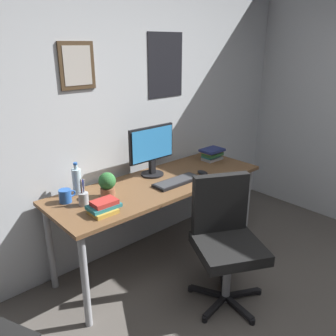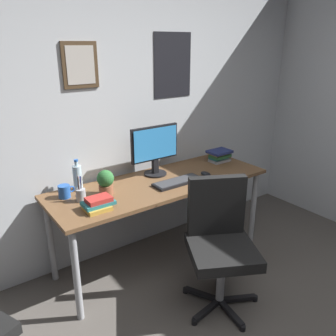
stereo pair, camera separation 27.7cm
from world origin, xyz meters
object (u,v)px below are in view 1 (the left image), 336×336
at_px(pen_cup, 84,198).
at_px(book_stack_right, 104,207).
at_px(water_bottle, 77,181).
at_px(monitor, 152,149).
at_px(computer_mouse, 203,173).
at_px(potted_plant, 107,184).
at_px(book_stack_left, 212,154).
at_px(coffee_mug_near, 65,196).
at_px(keyboard, 177,181).
at_px(office_chair, 225,234).

bearing_deg(pen_cup, book_stack_right, -76.17).
bearing_deg(book_stack_right, water_bottle, 87.55).
distance_m(monitor, book_stack_right, 0.80).
bearing_deg(computer_mouse, monitor, 139.16).
bearing_deg(monitor, computer_mouse, -40.84).
distance_m(potted_plant, book_stack_left, 1.25).
xyz_separation_m(computer_mouse, pen_cup, (-1.08, 0.15, 0.04)).
relative_size(coffee_mug_near, potted_plant, 0.65).
bearing_deg(pen_cup, coffee_mug_near, 119.10).
bearing_deg(coffee_mug_near, book_stack_left, -2.43).
relative_size(coffee_mug_near, book_stack_left, 0.56).
height_order(monitor, keyboard, monitor).
distance_m(computer_mouse, book_stack_right, 1.04).
bearing_deg(pen_cup, office_chair, -43.57).
relative_size(potted_plant, book_stack_left, 0.86).
height_order(computer_mouse, book_stack_right, book_stack_right).
height_order(coffee_mug_near, potted_plant, potted_plant).
bearing_deg(water_bottle, keyboard, -25.92).
bearing_deg(monitor, coffee_mug_near, -179.30).
height_order(computer_mouse, water_bottle, water_bottle).
distance_m(water_bottle, coffee_mug_near, 0.17).
xyz_separation_m(computer_mouse, potted_plant, (-0.88, 0.15, 0.09)).
bearing_deg(keyboard, computer_mouse, -1.73).
relative_size(potted_plant, book_stack_right, 0.90).
xyz_separation_m(keyboard, pen_cup, (-0.78, 0.14, 0.04)).
bearing_deg(book_stack_right, keyboard, 3.97).
xyz_separation_m(coffee_mug_near, potted_plant, (0.28, -0.13, 0.06)).
bearing_deg(pen_cup, monitor, 10.84).
height_order(pen_cup, book_stack_left, pen_cup).
xyz_separation_m(book_stack_left, book_stack_right, (-1.41, -0.26, -0.02)).
bearing_deg(book_stack_left, water_bottle, 174.14).
relative_size(monitor, book_stack_right, 2.11).
xyz_separation_m(keyboard, book_stack_right, (-0.74, -0.05, 0.03)).
distance_m(monitor, coffee_mug_near, 0.84).
bearing_deg(keyboard, potted_plant, 166.01).
bearing_deg(keyboard, water_bottle, 154.08).
bearing_deg(keyboard, monitor, 97.46).
xyz_separation_m(computer_mouse, water_bottle, (-1.02, 0.36, 0.09)).
relative_size(book_stack_left, book_stack_right, 1.04).
xyz_separation_m(pen_cup, book_stack_left, (1.45, 0.07, 0.01)).
relative_size(pen_cup, book_stack_right, 0.92).
relative_size(computer_mouse, water_bottle, 0.44).
bearing_deg(water_bottle, office_chair, -53.56).
distance_m(potted_plant, book_stack_right, 0.26).
bearing_deg(monitor, book_stack_right, -154.55).
xyz_separation_m(monitor, pen_cup, (-0.75, -0.14, -0.19)).
bearing_deg(office_chair, potted_plant, 127.05).
xyz_separation_m(potted_plant, book_stack_left, (1.25, 0.06, -0.04)).
height_order(monitor, book_stack_left, monitor).
xyz_separation_m(monitor, computer_mouse, (0.34, -0.29, -0.22)).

